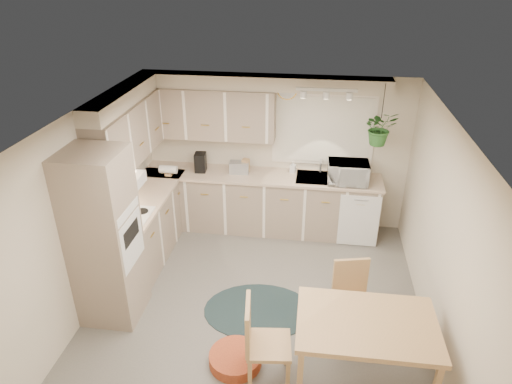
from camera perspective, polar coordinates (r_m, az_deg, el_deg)
floor at (r=5.88m, az=0.09°, el=-13.72°), size 4.20×4.20×0.00m
ceiling at (r=4.68m, az=0.11°, el=9.12°), size 4.20×4.20×0.00m
wall_back at (r=7.05m, az=2.47°, el=5.05°), size 4.00×0.04×2.40m
wall_front at (r=3.56m, az=-4.92°, el=-20.95°), size 4.00×0.04×2.40m
wall_left at (r=5.77m, az=-20.00°, el=-1.98°), size 0.04×4.20×2.40m
wall_right at (r=5.32m, az=22.02°, el=-4.90°), size 0.04×4.20×2.40m
base_cab_left at (r=6.69m, az=-13.45°, el=-4.21°), size 0.60×1.85×0.90m
base_cab_back at (r=7.12m, az=0.51°, el=-1.37°), size 3.60×0.60×0.90m
counter_left at (r=6.46m, az=-13.80°, el=-0.65°), size 0.64×1.89×0.04m
counter_back at (r=6.90m, az=0.51°, el=2.03°), size 3.64×0.64×0.04m
oven_stack at (r=5.41m, az=-18.41°, el=-5.54°), size 0.65×0.65×2.10m
wall_oven_face at (r=5.29m, az=-15.27°, el=-5.90°), size 0.02×0.56×0.58m
upper_cab_left at (r=6.27m, az=-15.47°, el=7.31°), size 0.35×2.00×0.75m
upper_cab_back at (r=6.84m, az=-6.06°, el=9.78°), size 2.00×0.35×0.75m
soffit_left at (r=6.14m, az=-16.24°, el=11.47°), size 0.30×2.00×0.20m
soffit_back at (r=6.59m, az=0.75°, el=13.55°), size 3.60×0.30×0.20m
cooktop at (r=5.99m, az=-15.65°, el=-2.98°), size 0.52×0.58×0.02m
range_hood at (r=5.79m, az=-16.39°, el=0.94°), size 0.40×0.60×0.14m
window_blinds at (r=6.86m, az=8.39°, el=7.70°), size 1.40×0.02×1.00m
window_frame at (r=6.87m, az=8.39°, el=7.72°), size 1.50×0.02×1.10m
sink at (r=6.87m, az=7.98°, el=1.45°), size 0.70×0.48×0.10m
dishwasher_front at (r=6.85m, az=12.71°, el=-3.58°), size 0.58×0.02×0.83m
track_light_bar at (r=6.15m, az=8.81°, el=12.53°), size 0.80×0.04×0.04m
wall_clock at (r=6.70m, az=3.92°, el=12.66°), size 0.30×0.03×0.30m
dining_table at (r=4.83m, az=13.21°, el=-19.14°), size 1.32×0.89×0.83m
chair_left at (r=4.72m, az=1.64°, el=-18.33°), size 0.50×0.50×0.97m
chair_back at (r=5.30m, az=12.08°, el=-13.41°), size 0.51×0.51×0.90m
braided_rug at (r=5.78m, az=0.28°, el=-14.57°), size 1.43×1.13×0.01m
pet_bed at (r=5.15m, az=-2.59°, el=-20.10°), size 0.70×0.70×0.13m
microwave at (r=6.70m, az=11.44°, el=2.68°), size 0.59×0.33×0.39m
soap_bottle at (r=6.98m, az=4.63°, el=2.80°), size 0.13×0.20×0.08m
hanging_plant at (r=6.52m, az=15.19°, el=7.30°), size 0.55×0.58×0.38m
coffee_maker at (r=7.01m, az=-6.95°, el=3.71°), size 0.18×0.21×0.29m
toaster at (r=6.93m, az=-2.11°, el=3.10°), size 0.30×0.18×0.18m
knife_block at (r=6.93m, az=-1.30°, el=3.30°), size 0.12×0.12×0.22m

